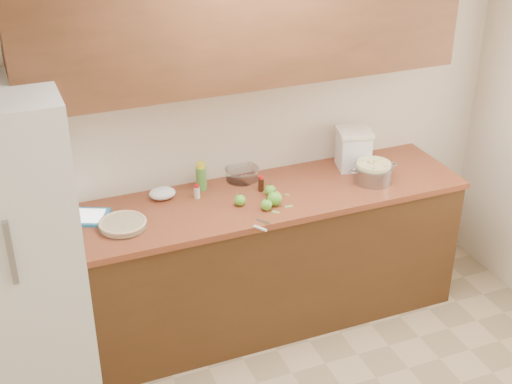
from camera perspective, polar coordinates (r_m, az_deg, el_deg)
name	(u,v)px	position (r m, az deg, el deg)	size (l,w,h in m)	color
room_shell	(390,272)	(3.01, 10.67, -6.34)	(3.60, 3.60, 3.60)	tan
counter_run	(256,260)	(4.56, 0.00, -5.45)	(2.64, 0.68, 0.92)	#472914
upper_cabinets	(246,22)	(4.08, -0.83, 13.46)	(2.60, 0.34, 0.70)	brown
fridge	(10,250)	(4.06, -19.06, -4.42)	(0.70, 0.70, 1.80)	silver
pie	(123,224)	(4.06, -10.60, -2.56)	(0.28, 0.28, 0.04)	silver
colander	(373,172)	(4.54, 9.36, 1.56)	(0.34, 0.25, 0.13)	gray
flour_canister	(353,149)	(4.67, 7.81, 3.45)	(0.26, 0.26, 0.26)	silver
tablet	(84,217)	(4.21, -13.58, -1.94)	(0.33, 0.30, 0.02)	#2785BE
paring_knife	(261,227)	(3.99, 0.37, -2.83)	(0.11, 0.16, 0.02)	gray
lemon_bottle	(201,177)	(4.38, -4.41, 1.24)	(0.07, 0.07, 0.18)	#4C8C38
cinnamon_shaker	(197,192)	(4.30, -4.75, 0.02)	(0.04, 0.04, 0.09)	beige
vanilla_bottle	(261,184)	(4.37, 0.41, 0.66)	(0.04, 0.04, 0.10)	black
mixing_bowl	(242,173)	(4.51, -1.13, 1.52)	(0.22, 0.22, 0.08)	silver
paper_towel	(162,193)	(4.33, -7.50, -0.10)	(0.16, 0.13, 0.07)	white
apple_left	(240,200)	(4.21, -1.29, -0.66)	(0.07, 0.07, 0.08)	#5BAA2B
apple_center	(270,190)	(4.32, 1.15, 0.13)	(0.07, 0.07, 0.08)	#5BAA2B
apple_front	(266,205)	(4.16, 0.84, -1.03)	(0.07, 0.07, 0.08)	#5BAA2B
apple_extra	(275,198)	(4.21, 1.50, -0.51)	(0.09, 0.09, 0.10)	#5BAA2B
peel_a	(287,195)	(4.34, 2.51, -0.22)	(0.03, 0.01, 0.00)	#7AAA52
peel_b	(289,206)	(4.22, 2.63, -1.16)	(0.05, 0.02, 0.00)	#7AAA52
peel_c	(276,212)	(4.15, 1.60, -1.62)	(0.05, 0.02, 0.00)	#7AAA52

